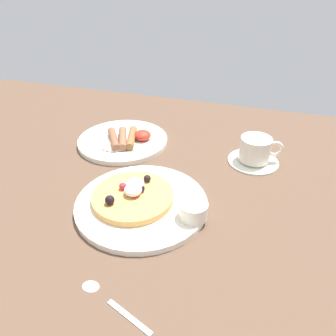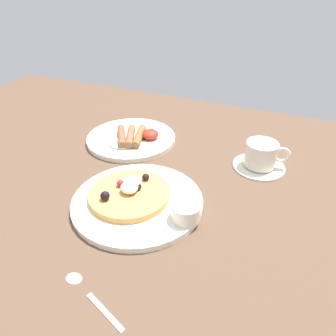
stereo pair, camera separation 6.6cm
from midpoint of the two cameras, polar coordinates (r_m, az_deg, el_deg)
name	(u,v)px [view 2 (the right image)]	position (r cm, az deg, el deg)	size (l,w,h in cm)	color
ground_plane	(139,187)	(74.74, -2.84, -3.56)	(173.13, 111.43, 3.00)	brown
pancake_plate	(138,202)	(67.03, -2.73, -6.20)	(27.79, 27.79, 1.33)	white
pancake_with_berries	(129,193)	(66.74, -4.24, -4.58)	(17.15, 17.15, 3.83)	#DA9F51
syrup_ramekin	(186,212)	(61.15, 6.37, -8.02)	(5.58, 5.58, 3.39)	white
breakfast_plate	(131,139)	(91.27, -4.65, 5.31)	(25.32, 25.32, 1.38)	white
fried_breakfast	(134,137)	(88.48, -4.13, 5.64)	(13.18, 13.13, 2.82)	brown
coffee_saucer	(259,166)	(83.09, 18.37, 0.34)	(12.92, 12.92, 0.85)	white
coffee_cup	(262,154)	(81.34, 18.92, 2.43)	(10.79, 7.77, 6.06)	white
teaspoon	(84,288)	(53.66, -11.43, -20.82)	(13.49, 5.85, 0.60)	silver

